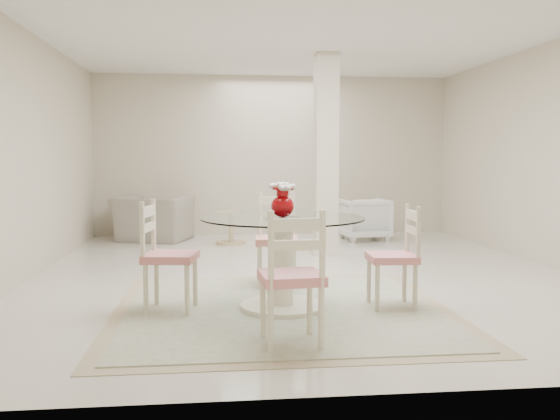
{
  "coord_description": "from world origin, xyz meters",
  "views": [
    {
      "loc": [
        -0.97,
        -6.6,
        1.31
      ],
      "look_at": [
        -0.42,
        -1.41,
        0.85
      ],
      "focal_mm": 38.0,
      "sensor_mm": 36.0,
      "label": 1
    }
  ],
  "objects": [
    {
      "name": "ground",
      "position": [
        0.0,
        0.0,
        0.0
      ],
      "size": [
        7.0,
        7.0,
        0.0
      ],
      "primitive_type": "plane",
      "color": "silver",
      "rests_on": "ground"
    },
    {
      "name": "room_shell",
      "position": [
        0.0,
        0.0,
        1.86
      ],
      "size": [
        6.02,
        7.02,
        2.71
      ],
      "color": "beige",
      "rests_on": "ground"
    },
    {
      "name": "column",
      "position": [
        0.5,
        1.3,
        1.35
      ],
      "size": [
        0.3,
        0.3,
        2.7
      ],
      "primitive_type": "cube",
      "color": "beige",
      "rests_on": "ground"
    },
    {
      "name": "area_rug",
      "position": [
        -0.42,
        -1.61,
        0.01
      ],
      "size": [
        2.88,
        2.88,
        0.02
      ],
      "color": "tan",
      "rests_on": "ground"
    },
    {
      "name": "dining_table",
      "position": [
        -0.42,
        -1.61,
        0.41
      ],
      "size": [
        1.4,
        1.4,
        0.81
      ],
      "rotation": [
        0.0,
        0.0,
        -0.05
      ],
      "color": "#EEE3C3",
      "rests_on": "ground"
    },
    {
      "name": "red_vase",
      "position": [
        -0.41,
        -1.61,
        0.95
      ],
      "size": [
        0.23,
        0.21,
        0.3
      ],
      "color": "#9E040A",
      "rests_on": "dining_table"
    },
    {
      "name": "dining_chair_east",
      "position": [
        0.6,
        -1.66,
        0.52
      ],
      "size": [
        0.41,
        0.41,
        0.99
      ],
      "rotation": [
        0.0,
        0.0,
        -1.61
      ],
      "color": "beige",
      "rests_on": "ground"
    },
    {
      "name": "dining_chair_north",
      "position": [
        -0.36,
        -0.6,
        0.56
      ],
      "size": [
        0.46,
        0.46,
        1.05
      ],
      "rotation": [
        0.0,
        0.0,
        -0.09
      ],
      "color": "#EFE2C4",
      "rests_on": "ground"
    },
    {
      "name": "dining_chair_west",
      "position": [
        -1.43,
        -1.56,
        0.55
      ],
      "size": [
        0.48,
        0.48,
        1.05
      ],
      "rotation": [
        0.0,
        0.0,
        1.41
      ],
      "color": "beige",
      "rests_on": "ground"
    },
    {
      "name": "dining_chair_south",
      "position": [
        -0.46,
        -2.63,
        0.56
      ],
      "size": [
        0.45,
        0.45,
        1.06
      ],
      "rotation": [
        0.0,
        0.0,
        3.21
      ],
      "color": "#F6EECA",
      "rests_on": "ground"
    },
    {
      "name": "recliner_taupe",
      "position": [
        -1.97,
        2.91,
        0.35
      ],
      "size": [
        1.32,
        1.24,
        0.7
      ],
      "primitive_type": "imported",
      "rotation": [
        0.0,
        0.0,
        2.83
      ],
      "color": "gray",
      "rests_on": "ground"
    },
    {
      "name": "armchair_white",
      "position": [
        1.38,
        2.65,
        0.34
      ],
      "size": [
        0.78,
        0.8,
        0.67
      ],
      "primitive_type": "imported",
      "rotation": [
        0.0,
        0.0,
        3.23
      ],
      "color": "silver",
      "rests_on": "ground"
    },
    {
      "name": "side_table",
      "position": [
        -0.76,
        2.42,
        0.23
      ],
      "size": [
        0.47,
        0.47,
        0.49
      ],
      "color": "tan",
      "rests_on": "ground"
    }
  ]
}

